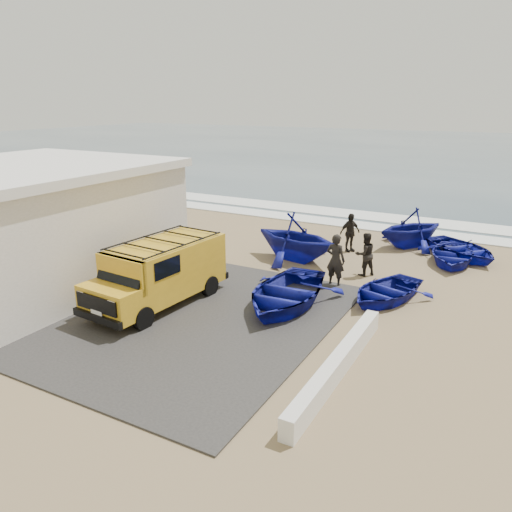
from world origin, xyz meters
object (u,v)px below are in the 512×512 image
at_px(building, 25,223).
at_px(boat_mid_right, 452,255).
at_px(boat_far_right, 461,249).
at_px(fisherman_back, 350,233).
at_px(boat_far_left, 411,227).
at_px(boat_mid_left, 296,237).
at_px(parapet, 338,364).
at_px(boat_near_right, 385,291).
at_px(van, 160,271).
at_px(fisherman_front, 336,260).
at_px(boat_near_left, 286,292).
at_px(fisherman_middle, 365,254).

xyz_separation_m(building, boat_mid_right, (13.64, 9.61, -1.80)).
xyz_separation_m(boat_far_right, fisherman_back, (-4.51, -1.44, 0.48)).
bearing_deg(boat_mid_right, boat_far_left, 134.71).
bearing_deg(boat_mid_left, boat_mid_right, -54.10).
bearing_deg(parapet, boat_near_right, 92.45).
bearing_deg(van, fisherman_front, 49.00).
distance_m(parapet, boat_mid_right, 10.67).
distance_m(boat_near_left, boat_far_left, 9.24).
bearing_deg(fisherman_front, boat_mid_left, -34.12).
bearing_deg(boat_near_right, boat_mid_left, 166.61).
bearing_deg(boat_far_right, fisherman_middle, -173.37).
distance_m(van, boat_near_right, 7.55).
xyz_separation_m(boat_mid_left, fisherman_front, (2.53, -2.10, -0.04)).
distance_m(boat_near_right, boat_far_left, 7.02).
height_order(van, fisherman_front, van).
height_order(parapet, fisherman_back, fisherman_back).
bearing_deg(boat_mid_right, boat_near_left, -125.87).
relative_size(boat_far_left, fisherman_back, 1.99).
xyz_separation_m(boat_far_left, fisherman_middle, (-0.69, -4.81, -0.07)).
relative_size(boat_far_right, fisherman_middle, 2.20).
bearing_deg(fisherman_middle, van, 3.22).
distance_m(boat_far_right, fisherman_back, 4.76).
bearing_deg(boat_far_right, boat_mid_right, -150.61).
relative_size(boat_mid_left, fisherman_front, 1.97).
relative_size(van, boat_near_right, 1.53).
bearing_deg(boat_near_left, fisherman_back, 87.29).
relative_size(boat_mid_left, fisherman_back, 2.21).
bearing_deg(boat_far_left, fisherman_middle, -62.95).
xyz_separation_m(building, boat_near_right, (12.27, 4.31, -1.81)).
bearing_deg(boat_mid_left, fisherman_back, -23.97).
distance_m(van, boat_far_left, 12.25).
distance_m(boat_near_left, boat_mid_left, 5.02).
bearing_deg(parapet, boat_mid_right, 83.87).
relative_size(boat_near_right, fisherman_front, 1.74).
bearing_deg(boat_far_left, boat_far_right, 20.09).
relative_size(boat_mid_right, fisherman_middle, 2.10).
relative_size(parapet, van, 1.16).
bearing_deg(boat_far_left, boat_near_left, -67.71).
relative_size(boat_mid_left, fisherman_middle, 2.27).
distance_m(boat_near_left, boat_near_right, 3.43).
bearing_deg(boat_near_right, parapet, -70.72).
relative_size(van, fisherman_middle, 3.07).
xyz_separation_m(van, boat_far_right, (8.05, 10.18, -0.77)).
relative_size(building, fisherman_back, 5.43).
height_order(building, fisherman_back, building).
relative_size(boat_far_right, fisherman_back, 2.14).
bearing_deg(fisherman_front, boat_mid_right, -119.70).
bearing_deg(boat_mid_right, boat_far_right, 70.77).
bearing_deg(boat_near_right, boat_far_left, 112.53).
relative_size(fisherman_middle, fisherman_back, 0.97).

